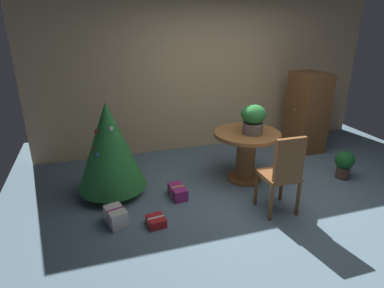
# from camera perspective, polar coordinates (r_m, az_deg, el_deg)

# --- Properties ---
(ground_plane) EXTENTS (6.60, 6.60, 0.00)m
(ground_plane) POSITION_cam_1_polar(r_m,az_deg,el_deg) (4.27, 13.23, -10.22)
(ground_plane) COLOR slate
(back_wall_panel) EXTENTS (6.00, 0.10, 2.60)m
(back_wall_panel) POSITION_cam_1_polar(r_m,az_deg,el_deg) (5.72, 3.08, 12.23)
(back_wall_panel) COLOR tan
(back_wall_panel) RESTS_ON ground_plane
(round_dining_table) EXTENTS (0.92, 0.92, 0.72)m
(round_dining_table) POSITION_cam_1_polar(r_m,az_deg,el_deg) (4.63, 9.53, -0.90)
(round_dining_table) COLOR brown
(round_dining_table) RESTS_ON ground_plane
(flower_vase) EXTENTS (0.34, 0.34, 0.40)m
(flower_vase) POSITION_cam_1_polar(r_m,az_deg,el_deg) (4.44, 10.76, 4.52)
(flower_vase) COLOR #665B51
(flower_vase) RESTS_ON round_dining_table
(wooden_chair_near) EXTENTS (0.40, 0.40, 0.99)m
(wooden_chair_near) POSITION_cam_1_polar(r_m,az_deg,el_deg) (3.87, 15.71, -4.74)
(wooden_chair_near) COLOR brown
(wooden_chair_near) RESTS_ON ground_plane
(holiday_tree) EXTENTS (0.89, 0.89, 1.25)m
(holiday_tree) POSITION_cam_1_polar(r_m,az_deg,el_deg) (4.23, -14.39, -0.37)
(holiday_tree) COLOR brown
(holiday_tree) RESTS_ON ground_plane
(gift_box_purple) EXTENTS (0.20, 0.33, 0.16)m
(gift_box_purple) POSITION_cam_1_polar(r_m,az_deg,el_deg) (4.28, -2.54, -8.41)
(gift_box_purple) COLOR #9E287A
(gift_box_purple) RESTS_ON ground_plane
(gift_box_cream) EXTENTS (0.26, 0.33, 0.20)m
(gift_box_cream) POSITION_cam_1_polar(r_m,az_deg,el_deg) (3.85, -13.25, -12.32)
(gift_box_cream) COLOR silver
(gift_box_cream) RESTS_ON ground_plane
(gift_box_red) EXTENTS (0.22, 0.23, 0.10)m
(gift_box_red) POSITION_cam_1_polar(r_m,az_deg,el_deg) (3.78, -6.34, -13.36)
(gift_box_red) COLOR red
(gift_box_red) RESTS_ON ground_plane
(wooden_cabinet) EXTENTS (0.52, 0.63, 1.36)m
(wooden_cabinet) POSITION_cam_1_polar(r_m,az_deg,el_deg) (5.97, 19.61, 5.31)
(wooden_cabinet) COLOR brown
(wooden_cabinet) RESTS_ON ground_plane
(potted_plant) EXTENTS (0.27, 0.27, 0.42)m
(potted_plant) POSITION_cam_1_polar(r_m,az_deg,el_deg) (5.19, 25.26, -3.04)
(potted_plant) COLOR #4C382D
(potted_plant) RESTS_ON ground_plane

